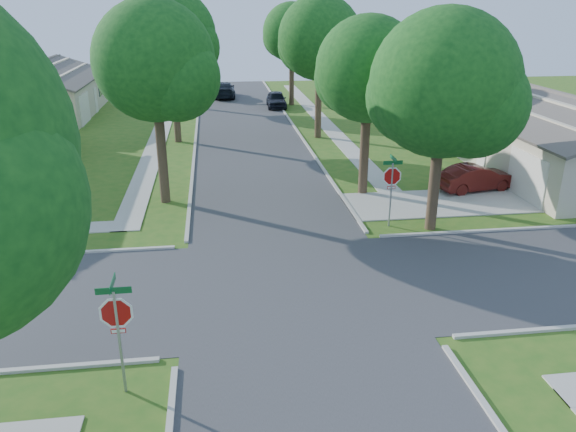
% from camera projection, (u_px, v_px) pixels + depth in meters
% --- Properties ---
extents(ground, '(100.00, 100.00, 0.00)m').
position_uv_depth(ground, '(292.00, 286.00, 18.38)').
color(ground, '#2A5717').
rests_on(ground, ground).
extents(road_ns, '(7.00, 100.00, 0.02)m').
position_uv_depth(road_ns, '(292.00, 286.00, 18.38)').
color(road_ns, '#333335').
rests_on(road_ns, ground).
extents(sidewalk_ne, '(1.20, 40.00, 0.04)m').
position_uv_depth(sidewalk_ne, '(324.00, 122.00, 43.18)').
color(sidewalk_ne, '#9E9B91').
rests_on(sidewalk_ne, ground).
extents(sidewalk_nw, '(1.20, 40.00, 0.04)m').
position_uv_depth(sidewalk_nw, '(163.00, 126.00, 41.67)').
color(sidewalk_nw, '#9E9B91').
rests_on(sidewalk_nw, ground).
extents(driveway, '(8.80, 3.60, 0.05)m').
position_uv_depth(driveway, '(440.00, 203.00, 25.91)').
color(driveway, '#9E9B91').
rests_on(driveway, ground).
extents(stop_sign_sw, '(1.05, 0.80, 2.98)m').
position_uv_depth(stop_sign_sw, '(117.00, 318.00, 12.72)').
color(stop_sign_sw, gray).
rests_on(stop_sign_sw, ground).
extents(stop_sign_ne, '(1.05, 0.80, 2.98)m').
position_uv_depth(stop_sign_ne, '(392.00, 179.00, 22.58)').
color(stop_sign_ne, gray).
rests_on(stop_sign_ne, ground).
extents(tree_e_near, '(4.97, 4.80, 8.28)m').
position_uv_depth(tree_e_near, '(369.00, 74.00, 25.27)').
color(tree_e_near, '#38281C').
rests_on(tree_e_near, ground).
extents(tree_e_mid, '(5.59, 5.40, 9.21)m').
position_uv_depth(tree_e_mid, '(320.00, 42.00, 36.15)').
color(tree_e_mid, '#38281C').
rests_on(tree_e_mid, ground).
extents(tree_e_far, '(5.17, 5.00, 8.72)m').
position_uv_depth(tree_e_far, '(292.00, 35.00, 48.28)').
color(tree_e_far, '#38281C').
rests_on(tree_e_far, ground).
extents(tree_w_near, '(5.38, 5.20, 8.97)m').
position_uv_depth(tree_w_near, '(156.00, 67.00, 23.94)').
color(tree_w_near, '#38281C').
rests_on(tree_w_near, ground).
extents(tree_w_mid, '(5.80, 5.60, 9.56)m').
position_uv_depth(tree_w_mid, '(172.00, 39.00, 34.91)').
color(tree_w_mid, '#38281C').
rests_on(tree_w_mid, ground).
extents(tree_w_far, '(4.76, 4.60, 8.04)m').
position_uv_depth(tree_w_far, '(182.00, 42.00, 47.29)').
color(tree_w_far, '#38281C').
rests_on(tree_w_far, ground).
extents(tree_ne_corner, '(5.80, 5.60, 8.66)m').
position_uv_depth(tree_ne_corner, '(445.00, 91.00, 21.05)').
color(tree_ne_corner, '#38281C').
rests_on(tree_ne_corner, ground).
extents(house_ne_near, '(8.42, 13.60, 4.23)m').
position_uv_depth(house_ne_near, '(560.00, 145.00, 29.98)').
color(house_ne_near, '#BEB296').
rests_on(house_ne_near, ground).
extents(house_ne_far, '(8.42, 13.60, 4.23)m').
position_uv_depth(house_ne_far, '(434.00, 94.00, 46.63)').
color(house_ne_far, '#BEB296').
rests_on(house_ne_far, ground).
extents(house_nw_far, '(8.42, 13.60, 4.23)m').
position_uv_depth(house_nw_far, '(43.00, 96.00, 45.47)').
color(house_nw_far, '#BEB296').
rests_on(house_nw_far, ground).
extents(car_driveway, '(4.06, 2.03, 1.28)m').
position_uv_depth(car_driveway, '(476.00, 178.00, 27.47)').
color(car_driveway, '#4A120F').
rests_on(car_driveway, ground).
extents(car_curb_east, '(1.79, 4.12, 1.38)m').
position_uv_depth(car_curb_east, '(276.00, 99.00, 48.95)').
color(car_curb_east, black).
rests_on(car_curb_east, ground).
extents(car_curb_west, '(2.10, 5.12, 1.48)m').
position_uv_depth(car_curb_west, '(224.00, 90.00, 53.95)').
color(car_curb_west, black).
rests_on(car_curb_west, ground).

